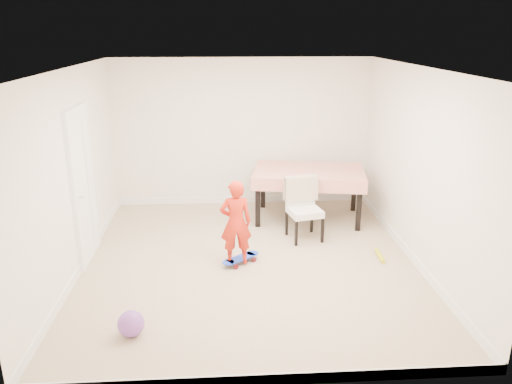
{
  "coord_description": "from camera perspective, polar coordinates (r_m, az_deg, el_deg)",
  "views": [
    {
      "loc": [
        -0.31,
        -6.2,
        3.06
      ],
      "look_at": [
        0.1,
        0.2,
        0.95
      ],
      "focal_mm": 35.0,
      "sensor_mm": 36.0,
      "label": 1
    }
  ],
  "objects": [
    {
      "name": "ground",
      "position": [
        6.92,
        -0.73,
        -8.03
      ],
      "size": [
        5.0,
        5.0,
        0.0
      ],
      "primitive_type": "plane",
      "color": "tan",
      "rests_on": "ground"
    },
    {
      "name": "child",
      "position": [
        6.62,
        -2.32,
        -3.79
      ],
      "size": [
        0.45,
        0.31,
        1.16
      ],
      "primitive_type": "imported",
      "rotation": [
        0.0,
        0.0,
        3.22
      ],
      "color": "red",
      "rests_on": "ground"
    },
    {
      "name": "baseboard_right",
      "position": [
        7.35,
        17.13,
        -6.76
      ],
      "size": [
        0.02,
        5.0,
        0.12
      ],
      "primitive_type": "cube",
      "color": "white",
      "rests_on": "ground"
    },
    {
      "name": "dining_table",
      "position": [
        8.37,
        5.98,
        -0.25
      ],
      "size": [
        1.96,
        1.41,
        0.85
      ],
      "primitive_type": null,
      "rotation": [
        0.0,
        0.0,
        -0.17
      ],
      "color": "red",
      "rests_on": "ground"
    },
    {
      "name": "wall_right",
      "position": [
        6.93,
        17.99,
        2.59
      ],
      "size": [
        0.04,
        5.0,
        2.6
      ],
      "primitive_type": "cube",
      "color": "white",
      "rests_on": "ground"
    },
    {
      "name": "wall_left",
      "position": [
        6.73,
        -20.12,
        1.9
      ],
      "size": [
        0.04,
        5.0,
        2.6
      ],
      "primitive_type": "cube",
      "color": "white",
      "rests_on": "ground"
    },
    {
      "name": "wall_front",
      "position": [
        4.13,
        1.01,
        -7.02
      ],
      "size": [
        4.5,
        0.04,
        2.6
      ],
      "primitive_type": "cube",
      "color": "white",
      "rests_on": "ground"
    },
    {
      "name": "dining_chair",
      "position": [
        7.52,
        5.59,
        -2.01
      ],
      "size": [
        0.63,
        0.69,
        0.94
      ],
      "primitive_type": null,
      "rotation": [
        0.0,
        0.0,
        0.22
      ],
      "color": "white",
      "rests_on": "ground"
    },
    {
      "name": "ceiling",
      "position": [
        6.23,
        -0.82,
        13.79
      ],
      "size": [
        4.5,
        5.0,
        0.04
      ],
      "primitive_type": "cube",
      "color": "white",
      "rests_on": "wall_back"
    },
    {
      "name": "wall_back",
      "position": [
        8.86,
        -1.6,
        6.74
      ],
      "size": [
        4.5,
        0.04,
        2.6
      ],
      "primitive_type": "cube",
      "color": "white",
      "rests_on": "ground"
    },
    {
      "name": "baseboard_front",
      "position": [
        4.78,
        0.93,
        -20.64
      ],
      "size": [
        4.5,
        0.02,
        0.12
      ],
      "primitive_type": "cube",
      "color": "white",
      "rests_on": "ground"
    },
    {
      "name": "door",
      "position": [
        7.08,
        -19.18,
        0.45
      ],
      "size": [
        0.11,
        0.94,
        2.11
      ],
      "primitive_type": "cube",
      "color": "white",
      "rests_on": "ground"
    },
    {
      "name": "baseboard_back",
      "position": [
        9.2,
        -1.54,
        -0.83
      ],
      "size": [
        4.5,
        0.02,
        0.12
      ],
      "primitive_type": "cube",
      "color": "white",
      "rests_on": "ground"
    },
    {
      "name": "foam_toy",
      "position": [
        7.26,
        13.96,
        -7.05
      ],
      "size": [
        0.08,
        0.4,
        0.06
      ],
      "primitive_type": "cylinder",
      "rotation": [
        1.57,
        0.0,
        -0.06
      ],
      "color": "yellow",
      "rests_on": "ground"
    },
    {
      "name": "skateboard",
      "position": [
        6.88,
        -1.76,
        -7.79
      ],
      "size": [
        0.6,
        0.53,
        0.09
      ],
      "primitive_type": null,
      "rotation": [
        0.0,
        0.0,
        0.66
      ],
      "color": "blue",
      "rests_on": "ground"
    },
    {
      "name": "balloon",
      "position": [
        5.51,
        -14.11,
        -14.4
      ],
      "size": [
        0.28,
        0.28,
        0.28
      ],
      "primitive_type": "sphere",
      "color": "purple",
      "rests_on": "ground"
    },
    {
      "name": "baseboard_left",
      "position": [
        7.15,
        -19.12,
        -7.67
      ],
      "size": [
        0.02,
        5.0,
        0.12
      ],
      "primitive_type": "cube",
      "color": "white",
      "rests_on": "ground"
    }
  ]
}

